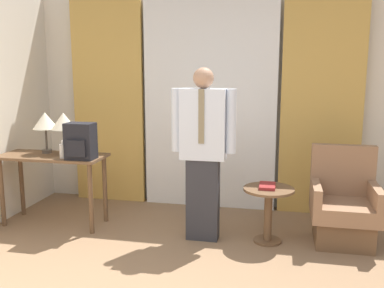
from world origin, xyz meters
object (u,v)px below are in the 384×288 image
Objects in this scene: person at (203,148)px; book at (267,186)px; table_lamp_left at (45,122)px; side_table at (268,206)px; backpack at (80,141)px; desk at (53,167)px; armchair at (343,209)px; table_lamp_right at (64,122)px; bottle_near_edge at (63,151)px.

person is 0.74m from book.
table_lamp_left reaches higher than side_table.
table_lamp_left is at bearing 157.76° from backpack.
armchair is (3.11, 0.13, -0.31)m from desk.
table_lamp_left and table_lamp_right have the same top height.
bottle_near_edge is (0.31, -0.20, -0.28)m from table_lamp_left.
book is at bearing 125.16° from side_table.
table_lamp_left is 0.82× the size of side_table.
side_table is at bearing 3.74° from person.
person is at bearing 2.15° from backpack.
backpack reaches higher than desk.
desk is 0.51m from table_lamp_right.
desk is at bearing -38.73° from table_lamp_left.
table_lamp_right reaches higher than desk.
desk is 1.22× the size of armchair.
backpack is (0.30, -0.21, -0.17)m from table_lamp_right.
backpack is (0.21, -0.01, 0.11)m from bottle_near_edge.
side_table is (0.66, 0.04, -0.57)m from person.
side_table is (2.17, 0.08, -0.49)m from bottle_near_edge.
person reaches higher than table_lamp_right.
bottle_near_edge is at bearing -177.88° from side_table.
desk is 2.08× the size of side_table.
book is at bearing -0.19° from desk.
bottle_near_edge is at bearing -177.23° from book.
bottle_near_edge is 0.50× the size of backpack.
armchair is at bearing 5.41° from backpack.
person reaches higher than bottle_near_edge.
table_lamp_left is at bearing 174.84° from person.
armchair is at bearing 2.43° from desk.
person is at bearing -2.50° from desk.
bottle_near_edge is 0.34× the size of side_table.
armchair is at bearing 0.81° from table_lamp_right.
desk is 0.31m from bottle_near_edge.
backpack is at bearing -177.85° from person.
backpack is at bearing -176.58° from book.
person is 6.90× the size of book.
person is (1.51, 0.04, 0.08)m from bottle_near_edge.
table_lamp_left is 0.59m from backpack.
person is 0.87m from side_table.
backpack is at bearing -3.18° from bottle_near_edge.
backpack is at bearing -35.60° from table_lamp_right.
backpack is 2.05m from side_table.
table_lamp_left is at bearing 177.74° from book.
table_lamp_left is at bearing 141.27° from desk.
side_table is at bearing 2.69° from backpack.
bottle_near_edge is 2.17m from book.
book is (2.24, -0.10, -0.57)m from table_lamp_right.
bottle_near_edge is 0.11× the size of person.
book is at bearing -2.26° from table_lamp_left.
backpack is 1.30m from person.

